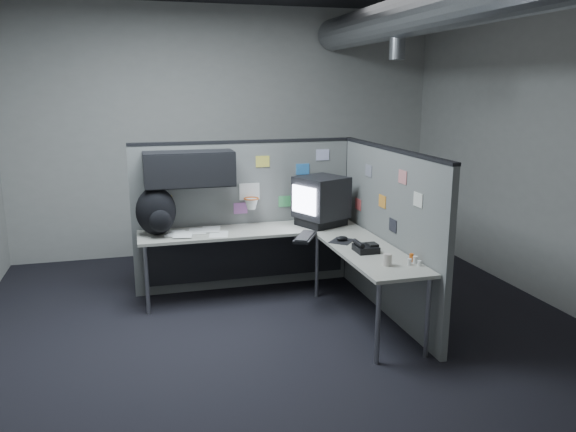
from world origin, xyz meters
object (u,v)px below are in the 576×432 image
object	(u,v)px
backpack	(156,212)
desk	(280,246)
phone	(365,248)
monitor	(321,200)
keyboard	(305,237)

from	to	relation	value
backpack	desk	bearing A→B (deg)	-6.09
phone	monitor	bearing A→B (deg)	103.91
keyboard	desk	bearing A→B (deg)	116.50
desk	phone	size ratio (longest dim) A/B	10.74
monitor	backpack	bearing A→B (deg)	-160.43
phone	backpack	world-z (taller)	backpack
monitor	backpack	size ratio (longest dim) A/B	1.25
desk	phone	distance (m)	1.00
desk	phone	bearing A→B (deg)	-53.29
desk	monitor	distance (m)	0.70
desk	keyboard	world-z (taller)	keyboard
phone	backpack	distance (m)	2.10
keyboard	backpack	size ratio (longest dim) A/B	0.92
monitor	keyboard	world-z (taller)	monitor
backpack	keyboard	bearing A→B (deg)	-12.47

